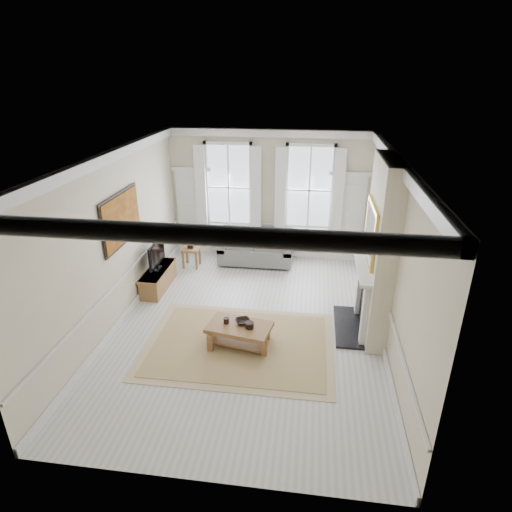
# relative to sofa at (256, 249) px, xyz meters

# --- Properties ---
(floor) EXTENTS (7.20, 7.20, 0.00)m
(floor) POSITION_rel_sofa_xyz_m (0.26, -3.11, -0.36)
(floor) COLOR #B7B5AD
(floor) RESTS_ON ground
(ceiling) EXTENTS (7.20, 7.20, 0.00)m
(ceiling) POSITION_rel_sofa_xyz_m (0.26, -3.11, 3.04)
(ceiling) COLOR white
(ceiling) RESTS_ON back_wall
(back_wall) EXTENTS (5.20, 0.00, 5.20)m
(back_wall) POSITION_rel_sofa_xyz_m (0.26, 0.49, 1.34)
(back_wall) COLOR beige
(back_wall) RESTS_ON floor
(left_wall) EXTENTS (0.00, 7.20, 7.20)m
(left_wall) POSITION_rel_sofa_xyz_m (-2.34, -3.11, 1.34)
(left_wall) COLOR beige
(left_wall) RESTS_ON floor
(right_wall) EXTENTS (0.00, 7.20, 7.20)m
(right_wall) POSITION_rel_sofa_xyz_m (2.86, -3.11, 1.34)
(right_wall) COLOR beige
(right_wall) RESTS_ON floor
(window_left) EXTENTS (1.26, 0.20, 2.20)m
(window_left) POSITION_rel_sofa_xyz_m (-0.79, 0.44, 1.54)
(window_left) COLOR #B2BCC6
(window_left) RESTS_ON back_wall
(window_right) EXTENTS (1.26, 0.20, 2.20)m
(window_right) POSITION_rel_sofa_xyz_m (1.31, 0.44, 1.54)
(window_right) COLOR #B2BCC6
(window_right) RESTS_ON back_wall
(door_left) EXTENTS (0.90, 0.08, 2.30)m
(door_left) POSITION_rel_sofa_xyz_m (-1.79, 0.45, 0.79)
(door_left) COLOR silver
(door_left) RESTS_ON floor
(door_right) EXTENTS (0.90, 0.08, 2.30)m
(door_right) POSITION_rel_sofa_xyz_m (2.31, 0.45, 0.79)
(door_right) COLOR silver
(door_right) RESTS_ON floor
(painting) EXTENTS (0.05, 1.66, 1.06)m
(painting) POSITION_rel_sofa_xyz_m (-2.30, -2.81, 1.69)
(painting) COLOR #A5761C
(painting) RESTS_ON left_wall
(chimney_breast) EXTENTS (0.35, 1.70, 3.38)m
(chimney_breast) POSITION_rel_sofa_xyz_m (2.69, -2.91, 1.34)
(chimney_breast) COLOR beige
(chimney_breast) RESTS_ON floor
(hearth) EXTENTS (0.55, 1.50, 0.05)m
(hearth) POSITION_rel_sofa_xyz_m (2.26, -2.91, -0.34)
(hearth) COLOR black
(hearth) RESTS_ON floor
(fireplace) EXTENTS (0.21, 1.45, 1.33)m
(fireplace) POSITION_rel_sofa_xyz_m (2.46, -2.91, 0.37)
(fireplace) COLOR silver
(fireplace) RESTS_ON floor
(mirror) EXTENTS (0.06, 1.26, 1.06)m
(mirror) POSITION_rel_sofa_xyz_m (2.47, -2.91, 1.69)
(mirror) COLOR gold
(mirror) RESTS_ON chimney_breast
(sofa) EXTENTS (1.91, 0.93, 0.87)m
(sofa) POSITION_rel_sofa_xyz_m (0.00, 0.00, 0.00)
(sofa) COLOR slate
(sofa) RESTS_ON floor
(side_table) EXTENTS (0.44, 0.44, 0.52)m
(side_table) POSITION_rel_sofa_xyz_m (-1.63, -0.52, 0.05)
(side_table) COLOR brown
(side_table) RESTS_ON floor
(rug) EXTENTS (3.50, 2.60, 0.02)m
(rug) POSITION_rel_sofa_xyz_m (0.20, -3.79, -0.35)
(rug) COLOR tan
(rug) RESTS_ON floor
(coffee_table) EXTENTS (1.26, 0.87, 0.43)m
(coffee_table) POSITION_rel_sofa_xyz_m (0.20, -3.79, -0.01)
(coffee_table) COLOR brown
(coffee_table) RESTS_ON rug
(ceramic_pot_a) EXTENTS (0.11, 0.11, 0.11)m
(ceramic_pot_a) POSITION_rel_sofa_xyz_m (-0.05, -3.74, 0.12)
(ceramic_pot_a) COLOR black
(ceramic_pot_a) RESTS_ON coffee_table
(ceramic_pot_b) EXTENTS (0.16, 0.16, 0.11)m
(ceramic_pot_b) POSITION_rel_sofa_xyz_m (0.40, -3.84, 0.12)
(ceramic_pot_b) COLOR black
(ceramic_pot_b) RESTS_ON coffee_table
(bowl) EXTENTS (0.36, 0.36, 0.07)m
(bowl) POSITION_rel_sofa_xyz_m (0.25, -3.69, 0.10)
(bowl) COLOR black
(bowl) RESTS_ON coffee_table
(tv_stand) EXTENTS (0.44, 1.36, 0.48)m
(tv_stand) POSITION_rel_sofa_xyz_m (-2.08, -1.80, -0.12)
(tv_stand) COLOR brown
(tv_stand) RESTS_ON floor
(tv) EXTENTS (0.08, 0.90, 0.68)m
(tv) POSITION_rel_sofa_xyz_m (-2.06, -1.80, 0.52)
(tv) COLOR black
(tv) RESTS_ON tv_stand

